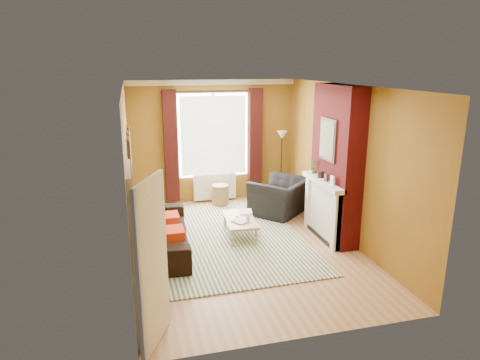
# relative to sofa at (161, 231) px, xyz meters

# --- Properties ---
(ground) EXTENTS (5.50, 5.50, 0.00)m
(ground) POSITION_rel_sofa_xyz_m (1.42, -0.21, -0.33)
(ground) COLOR #986C45
(ground) RESTS_ON ground
(room_walls) EXTENTS (3.82, 5.54, 2.83)m
(room_walls) POSITION_rel_sofa_xyz_m (2.06, 0.06, 1.05)
(room_walls) COLOR brown
(room_walls) RESTS_ON ground
(striped_rug) EXTENTS (2.84, 3.88, 0.02)m
(striped_rug) POSITION_rel_sofa_xyz_m (1.17, 0.16, -0.32)
(striped_rug) COLOR #34418F
(striped_rug) RESTS_ON ground
(sofa) EXTENTS (1.04, 2.33, 0.67)m
(sofa) POSITION_rel_sofa_xyz_m (0.00, 0.00, 0.00)
(sofa) COLOR black
(sofa) RESTS_ON ground
(armchair) EXTENTS (1.55, 1.54, 0.76)m
(armchair) POSITION_rel_sofa_xyz_m (2.61, 1.21, 0.05)
(armchair) COLOR black
(armchair) RESTS_ON ground
(coffee_table) EXTENTS (0.60, 1.10, 0.35)m
(coffee_table) POSITION_rel_sofa_xyz_m (1.47, 0.22, -0.02)
(coffee_table) COLOR tan
(coffee_table) RESTS_ON ground
(wicker_stool) EXTENTS (0.45, 0.45, 0.48)m
(wicker_stool) POSITION_rel_sofa_xyz_m (1.48, 2.10, -0.09)
(wicker_stool) COLOR olive
(wicker_stool) RESTS_ON ground
(floor_lamp) EXTENTS (0.31, 0.31, 1.64)m
(floor_lamp) POSITION_rel_sofa_xyz_m (2.97, 2.19, 0.96)
(floor_lamp) COLOR black
(floor_lamp) RESTS_ON ground
(book_a) EXTENTS (0.32, 0.34, 0.03)m
(book_a) POSITION_rel_sofa_xyz_m (1.33, -0.02, 0.03)
(book_a) COLOR #999999
(book_a) RESTS_ON coffee_table
(book_b) EXTENTS (0.29, 0.35, 0.02)m
(book_b) POSITION_rel_sofa_xyz_m (1.54, 0.54, 0.03)
(book_b) COLOR #999999
(book_b) RESTS_ON coffee_table
(mug) EXTENTS (0.10, 0.10, 0.09)m
(mug) POSITION_rel_sofa_xyz_m (1.57, 0.05, 0.07)
(mug) COLOR #999999
(mug) RESTS_ON coffee_table
(tv_remote) EXTENTS (0.05, 0.15, 0.02)m
(tv_remote) POSITION_rel_sofa_xyz_m (1.43, 0.24, 0.03)
(tv_remote) COLOR #262628
(tv_remote) RESTS_ON coffee_table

